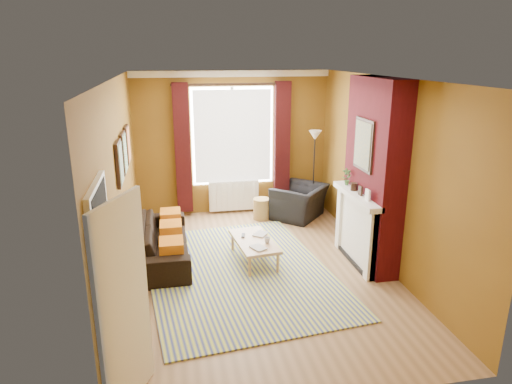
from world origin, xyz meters
TOP-DOWN VIEW (x-y plane):
  - ground at (0.00, 0.00)m, footprint 5.50×5.50m
  - room_walls at (0.63, 0.28)m, footprint 3.82×5.54m
  - striped_rug at (-0.31, -0.01)m, footprint 2.99×3.87m
  - sofa at (-1.42, 0.67)m, footprint 0.82×2.04m
  - armchair at (1.22, 2.09)m, footprint 1.31×1.32m
  - coffee_table at (-0.02, 0.31)m, footprint 0.66×1.14m
  - wicker_stool at (0.47, 2.16)m, footprint 0.35×0.35m
  - floor_lamp at (1.55, 2.29)m, footprint 0.33×0.33m
  - book_a at (-0.10, -0.06)m, footprint 0.27×0.29m
  - book_b at (0.05, 0.55)m, footprint 0.30×0.31m
  - mug at (0.16, 0.16)m, footprint 0.11×0.11m
  - tv_remote at (-0.16, 0.49)m, footprint 0.08×0.16m

SIDE VIEW (x-z plane):
  - ground at x=0.00m, z-range 0.00..0.00m
  - striped_rug at x=-0.31m, z-range 0.00..0.02m
  - wicker_stool at x=0.47m, z-range 0.00..0.41m
  - sofa at x=-1.42m, z-range 0.00..0.59m
  - coffee_table at x=-0.02m, z-range 0.14..0.50m
  - armchair at x=1.22m, z-range 0.00..0.65m
  - book_b at x=0.05m, z-range 0.36..0.38m
  - tv_remote at x=-0.16m, z-range 0.36..0.38m
  - book_a at x=-0.10m, z-range 0.36..0.38m
  - mug at x=0.16m, z-range 0.36..0.45m
  - floor_lamp at x=1.55m, z-range 0.49..2.17m
  - room_walls at x=0.63m, z-range -0.04..2.80m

